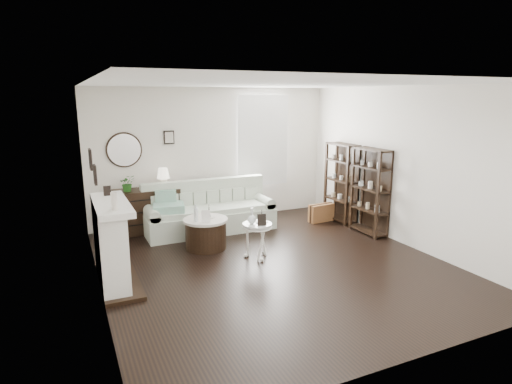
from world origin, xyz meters
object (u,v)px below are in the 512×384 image
sofa (209,214)px  drum_table (206,233)px  dresser (146,211)px  pedestal_table (257,226)px

sofa → drum_table: (-0.37, -0.96, -0.05)m
dresser → drum_table: dresser is taller
pedestal_table → drum_table: bearing=128.1°
sofa → dresser: bearing=160.6°
dresser → pedestal_table: dresser is taller
pedestal_table → dresser: bearing=122.4°
sofa → drum_table: size_ratio=3.26×
drum_table → pedestal_table: pedestal_table is taller
dresser → drum_table: bearing=-61.2°
drum_table → pedestal_table: bearing=-51.9°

